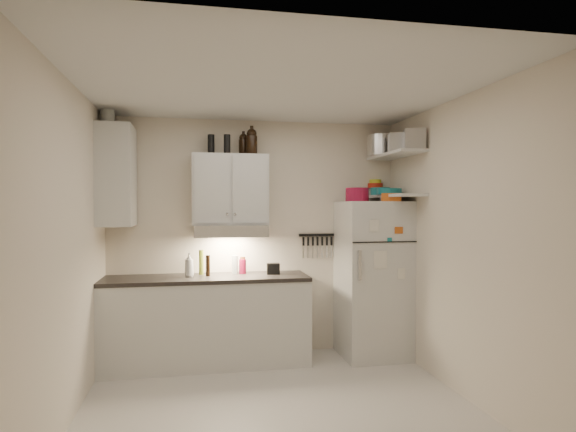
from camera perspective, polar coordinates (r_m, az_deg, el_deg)
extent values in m
cube|color=beige|center=(4.23, -1.09, -21.89)|extent=(3.20, 3.00, 0.02)
cube|color=silver|center=(4.01, -1.10, 15.04)|extent=(3.20, 3.00, 0.02)
cube|color=beige|center=(5.40, -3.84, -2.54)|extent=(3.20, 0.02, 2.60)
cube|color=beige|center=(3.97, -24.72, -3.97)|extent=(0.02, 3.00, 2.60)
cube|color=beige|center=(4.48, 19.70, -3.36)|extent=(0.02, 3.00, 2.60)
cube|color=silver|center=(5.18, -9.58, -12.34)|extent=(2.10, 0.60, 0.88)
cube|color=black|center=(5.09, -9.60, -7.30)|extent=(2.10, 0.62, 0.04)
cube|color=silver|center=(5.19, -6.90, 3.11)|extent=(0.80, 0.33, 0.75)
cube|color=silver|center=(5.11, -19.65, 4.49)|extent=(0.33, 0.55, 1.00)
cube|color=silver|center=(5.13, -6.84, -1.73)|extent=(0.76, 0.46, 0.12)
cube|color=silver|center=(5.41, 10.00, -7.34)|extent=(0.70, 0.68, 1.70)
cube|color=silver|center=(5.33, 12.60, 7.07)|extent=(0.30, 0.95, 0.03)
cube|color=silver|center=(5.31, 12.58, 2.34)|extent=(0.30, 0.95, 0.03)
cube|color=black|center=(5.51, 3.45, -2.26)|extent=(0.42, 0.02, 0.03)
cylinder|color=maroon|center=(5.24, 8.19, 2.52)|extent=(0.32, 0.32, 0.15)
cube|color=#CC5919|center=(5.21, 12.17, 2.17)|extent=(0.29, 0.31, 0.08)
cylinder|color=silver|center=(5.41, 11.13, 2.23)|extent=(0.08, 0.08, 0.10)
cylinder|color=silver|center=(5.53, 10.96, 8.20)|extent=(0.40, 0.40, 0.23)
cube|color=#AAAAAD|center=(5.21, 12.88, 8.45)|extent=(0.24, 0.22, 0.19)
cube|color=#AAAAAD|center=(5.05, 14.73, 8.74)|extent=(0.26, 0.26, 0.20)
cylinder|color=#16747E|center=(5.63, 10.87, 2.88)|extent=(0.22, 0.22, 0.09)
cylinder|color=red|center=(5.70, 10.30, 3.56)|extent=(0.18, 0.18, 0.05)
cylinder|color=gold|center=(5.70, 10.31, 4.05)|extent=(0.14, 0.14, 0.04)
cylinder|color=#16747E|center=(5.36, 11.90, 2.85)|extent=(0.34, 0.34, 0.07)
cylinder|color=black|center=(5.17, -7.23, 8.43)|extent=(0.09, 0.09, 0.20)
cylinder|color=black|center=(5.25, -9.10, 8.35)|extent=(0.09, 0.09, 0.21)
cylinder|color=silver|center=(5.16, -20.61, 11.04)|extent=(0.16, 0.16, 0.18)
imported|color=silver|center=(5.07, -11.64, -5.53)|extent=(0.13, 0.13, 0.28)
cylinder|color=brown|center=(5.25, -5.39, -5.81)|extent=(0.07, 0.07, 0.18)
cylinder|color=#606E1B|center=(5.22, -10.24, -5.42)|extent=(0.06, 0.06, 0.26)
cylinder|color=black|center=(5.09, -9.47, -5.82)|extent=(0.06, 0.06, 0.22)
cylinder|color=silver|center=(5.22, -6.31, -5.75)|extent=(0.08, 0.08, 0.20)
cylinder|color=maroon|center=(5.24, -5.40, -5.97)|extent=(0.08, 0.08, 0.16)
cube|color=black|center=(5.18, -1.76, -6.26)|extent=(0.15, 0.11, 0.12)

